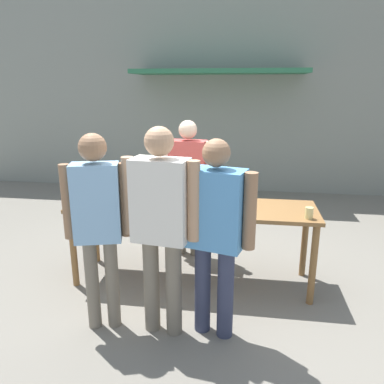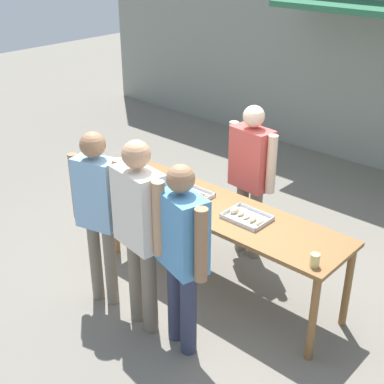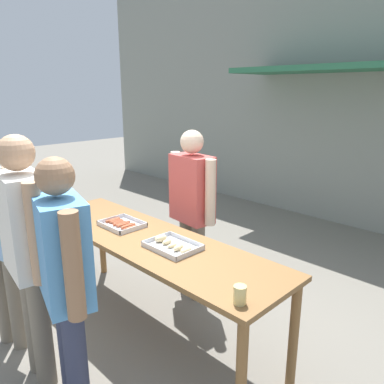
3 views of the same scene
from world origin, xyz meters
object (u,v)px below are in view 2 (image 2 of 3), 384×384
object	(u,v)px
person_customer_with_cup	(181,246)
person_server_behind_table	(251,170)
beer_cup	(315,260)
food_tray_sausages	(192,195)
condiment_jar_mustard	(120,178)
food_tray_buns	(246,217)
condiment_jar_ketchup	(127,180)
person_customer_waiting_in_line	(140,222)
person_customer_holding_hotdog	(98,205)

from	to	relation	value
person_customer_with_cup	person_server_behind_table	bearing A→B (deg)	-58.10
beer_cup	person_server_behind_table	distance (m)	1.64
food_tray_sausages	condiment_jar_mustard	bearing A→B (deg)	-162.23
condiment_jar_mustard	beer_cup	distance (m)	2.38
food_tray_buns	condiment_jar_mustard	world-z (taller)	condiment_jar_mustard
condiment_jar_ketchup	person_server_behind_table	size ratio (longest dim) A/B	0.04
food_tray_buns	person_customer_waiting_in_line	distance (m)	1.06
condiment_jar_mustard	person_server_behind_table	world-z (taller)	person_server_behind_table
food_tray_sausages	person_customer_waiting_in_line	size ratio (longest dim) A/B	0.20
condiment_jar_ketchup	person_customer_with_cup	world-z (taller)	person_customer_with_cup
food_tray_sausages	condiment_jar_mustard	xyz separation A→B (m)	(-0.81, -0.26, 0.02)
food_tray_sausages	food_tray_buns	bearing A→B (deg)	0.07
person_customer_holding_hotdog	person_customer_with_cup	bearing A→B (deg)	167.67
condiment_jar_mustard	person_customer_waiting_in_line	world-z (taller)	person_customer_waiting_in_line
food_tray_sausages	beer_cup	size ratio (longest dim) A/B	3.30
food_tray_buns	person_customer_with_cup	xyz separation A→B (m)	(0.02, -0.91, 0.12)
person_customer_waiting_in_line	person_server_behind_table	bearing A→B (deg)	-81.13
condiment_jar_ketchup	beer_cup	bearing A→B (deg)	-0.38
food_tray_sausages	person_customer_with_cup	size ratio (longest dim) A/B	0.21
condiment_jar_mustard	person_server_behind_table	xyz separation A→B (m)	(1.04, 0.95, 0.10)
condiment_jar_mustard	person_customer_holding_hotdog	world-z (taller)	person_customer_holding_hotdog
condiment_jar_ketchup	beer_cup	world-z (taller)	beer_cup
person_customer_waiting_in_line	person_customer_with_cup	bearing A→B (deg)	-167.03
beer_cup	condiment_jar_mustard	bearing A→B (deg)	-179.89
person_customer_with_cup	person_customer_waiting_in_line	world-z (taller)	person_customer_waiting_in_line
beer_cup	food_tray_sausages	bearing A→B (deg)	170.76
person_customer_holding_hotdog	beer_cup	bearing A→B (deg)	-174.45
food_tray_sausages	condiment_jar_ketchup	bearing A→B (deg)	-161.43
food_tray_sausages	person_customer_with_cup	distance (m)	1.16
condiment_jar_mustard	person_customer_waiting_in_line	distance (m)	1.29
beer_cup	person_customer_with_cup	xyz separation A→B (m)	(-0.86, -0.66, 0.08)
beer_cup	person_customer_waiting_in_line	distance (m)	1.49
food_tray_buns	condiment_jar_mustard	distance (m)	1.53
beer_cup	person_customer_with_cup	size ratio (longest dim) A/B	0.07
condiment_jar_mustard	condiment_jar_ketchup	size ratio (longest dim) A/B	1.00
person_server_behind_table	person_customer_waiting_in_line	distance (m)	1.64
food_tray_sausages	person_server_behind_table	distance (m)	0.73
beer_cup	condiment_jar_ketchup	bearing A→B (deg)	179.62
condiment_jar_ketchup	beer_cup	xyz separation A→B (m)	(2.29, -0.02, 0.02)
food_tray_sausages	food_tray_buns	distance (m)	0.69
person_customer_with_cup	condiment_jar_mustard	bearing A→B (deg)	-8.05
food_tray_sausages	person_server_behind_table	bearing A→B (deg)	71.55
food_tray_buns	beer_cup	world-z (taller)	beer_cup
food_tray_sausages	person_customer_waiting_in_line	world-z (taller)	person_customer_waiting_in_line
condiment_jar_mustard	person_customer_with_cup	size ratio (longest dim) A/B	0.04
person_server_behind_table	person_customer_holding_hotdog	size ratio (longest dim) A/B	0.98
beer_cup	person_server_behind_table	world-z (taller)	person_server_behind_table
condiment_jar_mustard	person_customer_with_cup	bearing A→B (deg)	-23.20
condiment_jar_ketchup	person_customer_waiting_in_line	size ratio (longest dim) A/B	0.04
person_server_behind_table	person_customer_holding_hotdog	bearing A→B (deg)	-101.34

